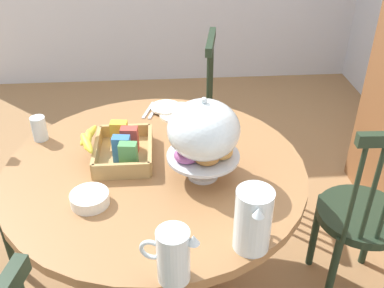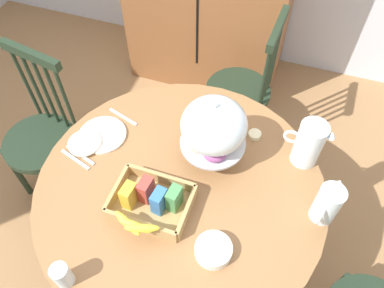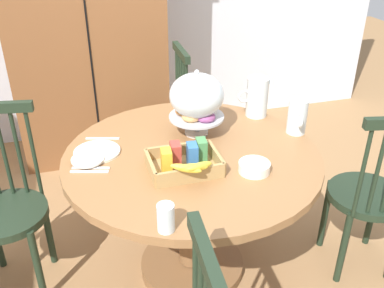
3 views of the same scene
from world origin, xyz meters
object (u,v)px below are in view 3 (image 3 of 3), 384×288
(wooden_armoire, at_px, (85,29))
(pastry_stand_with_dome, at_px, (197,98))
(windsor_chair_by_cabinet, at_px, (163,124))
(windsor_chair_facing_door, at_px, (7,211))
(drinking_glass, at_px, (166,218))
(orange_juice_pitcher, at_px, (297,118))
(butter_dish, at_px, (214,114))
(windsor_chair_near_window, at_px, (369,198))
(china_plate_small, at_px, (88,159))
(milk_pitcher, at_px, (257,99))
(cereal_bowl, at_px, (254,167))
(china_plate_large, at_px, (97,152))
(cereal_basket, at_px, (185,162))
(dining_table, at_px, (192,189))

(wooden_armoire, distance_m, pastry_stand_with_dome, 1.42)
(windsor_chair_by_cabinet, distance_m, windsor_chair_facing_door, 1.20)
(drinking_glass, bearing_deg, orange_juice_pitcher, 34.13)
(windsor_chair_by_cabinet, relative_size, butter_dish, 16.25)
(windsor_chair_near_window, relative_size, china_plate_small, 6.50)
(windsor_chair_facing_door, xyz_separation_m, butter_dish, (1.13, 0.17, 0.30))
(windsor_chair_facing_door, height_order, milk_pitcher, windsor_chair_facing_door)
(pastry_stand_with_dome, distance_m, milk_pitcher, 0.41)
(pastry_stand_with_dome, distance_m, cereal_bowl, 0.48)
(china_plate_small, bearing_deg, butter_dish, 23.06)
(china_plate_large, height_order, china_plate_small, china_plate_small)
(windsor_chair_near_window, height_order, china_plate_small, windsor_chair_near_window)
(china_plate_large, xyz_separation_m, cereal_bowl, (0.65, -0.36, 0.02))
(windsor_chair_facing_door, relative_size, china_plate_small, 6.50)
(windsor_chair_near_window, relative_size, drinking_glass, 8.86)
(windsor_chair_by_cabinet, height_order, cereal_bowl, windsor_chair_by_cabinet)
(windsor_chair_near_window, height_order, windsor_chair_facing_door, same)
(windsor_chair_near_window, bearing_deg, drinking_glass, -166.17)
(milk_pitcher, distance_m, cereal_bowl, 0.60)
(windsor_chair_facing_door, height_order, cereal_basket, windsor_chair_facing_door)
(milk_pitcher, distance_m, china_plate_large, 0.92)
(wooden_armoire, height_order, orange_juice_pitcher, wooden_armoire)
(milk_pitcher, xyz_separation_m, china_plate_large, (-0.90, -0.17, -0.09))
(windsor_chair_facing_door, distance_m, china_plate_large, 0.55)
(cereal_bowl, bearing_deg, windsor_chair_near_window, 0.64)
(cereal_bowl, bearing_deg, drinking_glass, -149.73)
(dining_table, distance_m, pastry_stand_with_dome, 0.45)
(windsor_chair_facing_door, height_order, china_plate_small, windsor_chair_facing_door)
(wooden_armoire, xyz_separation_m, windsor_chair_by_cabinet, (0.41, -0.63, -0.53))
(cereal_bowl, bearing_deg, china_plate_large, 150.67)
(pastry_stand_with_dome, bearing_deg, china_plate_large, -173.70)
(windsor_chair_near_window, xyz_separation_m, china_plate_small, (-1.36, 0.28, 0.30))
(china_plate_small, bearing_deg, pastry_stand_with_dome, 13.30)
(cereal_basket, xyz_separation_m, china_plate_small, (-0.41, 0.20, -0.03))
(wooden_armoire, bearing_deg, cereal_bowl, -72.28)
(milk_pitcher, height_order, china_plate_large, milk_pitcher)
(windsor_chair_facing_door, distance_m, drinking_glass, 1.01)
(pastry_stand_with_dome, distance_m, drinking_glass, 0.78)
(wooden_armoire, distance_m, dining_table, 1.64)
(dining_table, height_order, milk_pitcher, milk_pitcher)
(windsor_chair_facing_door, relative_size, pastry_stand_with_dome, 2.83)
(windsor_chair_facing_door, xyz_separation_m, cereal_basket, (0.82, -0.33, 0.33))
(windsor_chair_near_window, height_order, milk_pitcher, windsor_chair_near_window)
(cereal_basket, distance_m, china_plate_small, 0.45)
(drinking_glass, bearing_deg, china_plate_small, 112.58)
(windsor_chair_by_cabinet, bearing_deg, butter_dish, -72.74)
(china_plate_large, bearing_deg, pastry_stand_with_dome, 6.30)
(windsor_chair_facing_door, height_order, cereal_bowl, windsor_chair_facing_door)
(drinking_glass, bearing_deg, windsor_chair_by_cabinet, 77.66)
(windsor_chair_facing_door, height_order, butter_dish, windsor_chair_facing_door)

